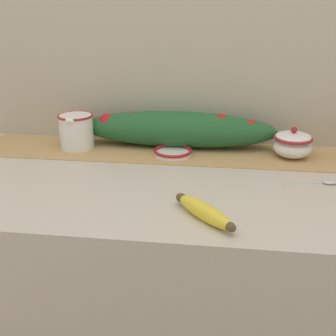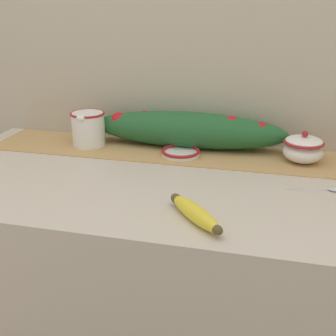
# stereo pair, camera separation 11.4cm
# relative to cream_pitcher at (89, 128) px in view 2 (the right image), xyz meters

# --- Properties ---
(countertop) EXTENTS (1.44, 0.69, 0.87)m
(countertop) POSITION_rel_cream_pitcher_xyz_m (0.34, -0.22, -0.50)
(countertop) COLOR beige
(countertop) RESTS_ON ground_plane
(back_wall) EXTENTS (2.24, 0.04, 2.40)m
(back_wall) POSITION_rel_cream_pitcher_xyz_m (0.34, 0.15, 0.26)
(back_wall) COLOR #B7AD99
(back_wall) RESTS_ON ground_plane
(table_runner) EXTENTS (1.33, 0.24, 0.00)m
(table_runner) POSITION_rel_cream_pitcher_xyz_m (0.34, -0.00, -0.06)
(table_runner) COLOR tan
(table_runner) RESTS_ON countertop
(cream_pitcher) EXTENTS (0.12, 0.14, 0.12)m
(cream_pitcher) POSITION_rel_cream_pitcher_xyz_m (0.00, 0.00, 0.00)
(cream_pitcher) COLOR white
(cream_pitcher) RESTS_ON countertop
(sugar_bowl) EXTENTS (0.12, 0.12, 0.10)m
(sugar_bowl) POSITION_rel_cream_pitcher_xyz_m (0.71, -0.00, -0.02)
(sugar_bowl) COLOR white
(sugar_bowl) RESTS_ON countertop
(small_dish) EXTENTS (0.13, 0.13, 0.02)m
(small_dish) POSITION_rel_cream_pitcher_xyz_m (0.33, -0.03, -0.05)
(small_dish) COLOR white
(small_dish) RESTS_ON countertop
(banana) EXTENTS (0.16, 0.17, 0.04)m
(banana) POSITION_rel_cream_pitcher_xyz_m (0.45, -0.45, -0.04)
(banana) COLOR yellow
(banana) RESTS_ON countertop
(spoon) EXTENTS (0.15, 0.04, 0.01)m
(spoon) POSITION_rel_cream_pitcher_xyz_m (0.78, -0.20, -0.06)
(spoon) COLOR silver
(spoon) RESTS_ON countertop
(poinsettia_garland) EXTENTS (0.67, 0.13, 0.12)m
(poinsettia_garland) POSITION_rel_cream_pitcher_xyz_m (0.34, 0.06, 0.00)
(poinsettia_garland) COLOR #235B2D
(poinsettia_garland) RESTS_ON countertop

